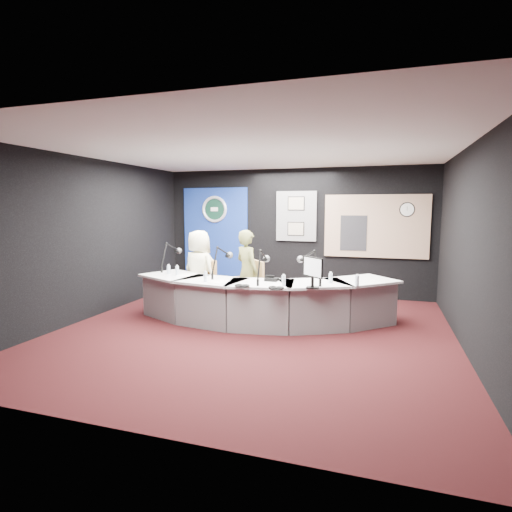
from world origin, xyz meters
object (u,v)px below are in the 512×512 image
(armchair_right, at_px, (247,290))
(person_man, at_px, (199,271))
(broadcast_desk, at_px, (260,300))
(armchair_left, at_px, (199,284))
(person_woman, at_px, (247,272))

(armchair_right, bearing_deg, person_man, -122.84)
(armchair_right, distance_m, person_man, 0.97)
(broadcast_desk, xyz_separation_m, armchair_left, (-1.31, 0.39, 0.14))
(broadcast_desk, bearing_deg, armchair_left, 163.33)
(armchair_right, bearing_deg, armchair_left, -122.84)
(person_woman, bearing_deg, broadcast_desk, 163.86)
(armchair_left, relative_size, person_woman, 0.67)
(broadcast_desk, distance_m, person_woman, 0.78)
(armchair_left, bearing_deg, broadcast_desk, 16.80)
(broadcast_desk, xyz_separation_m, person_man, (-1.31, 0.39, 0.39))
(person_man, relative_size, person_woman, 0.99)
(broadcast_desk, distance_m, armchair_left, 1.38)
(person_man, bearing_deg, person_woman, -151.19)
(armchair_left, height_order, armchair_right, armchair_left)
(armchair_right, bearing_deg, broadcast_desk, -4.11)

